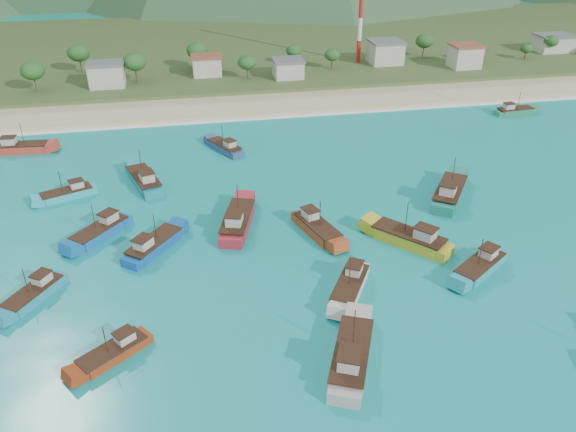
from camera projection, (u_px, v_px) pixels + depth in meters
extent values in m
plane|color=#0C7D87|center=(265.00, 313.00, 68.75)|extent=(600.00, 600.00, 0.00)
cube|color=beige|center=(215.00, 107.00, 136.21)|extent=(400.00, 18.00, 1.20)
cube|color=#385123|center=(201.00, 50.00, 188.30)|extent=(400.00, 110.00, 2.40)
cube|color=white|center=(218.00, 121.00, 128.10)|extent=(400.00, 2.50, 0.08)
cube|color=beige|center=(107.00, 75.00, 144.76)|extent=(8.72, 6.77, 5.70)
cube|color=beige|center=(207.00, 66.00, 154.06)|extent=(7.66, 6.39, 4.95)
cube|color=beige|center=(288.00, 69.00, 152.52)|extent=(7.56, 7.63, 4.38)
cube|color=beige|center=(385.00, 53.00, 165.20)|extent=(8.99, 8.67, 6.06)
cube|color=beige|center=(465.00, 57.00, 161.03)|extent=(7.87, 7.00, 5.99)
cube|color=beige|center=(553.00, 44.00, 178.39)|extent=(11.01, 7.88, 4.72)
cylinder|color=red|center=(358.00, 51.00, 165.98)|extent=(1.20, 1.20, 6.34)
cylinder|color=white|center=(360.00, 29.00, 162.85)|extent=(1.20, 1.20, 6.34)
cylinder|color=red|center=(361.00, 6.00, 159.72)|extent=(1.20, 1.20, 6.34)
cube|color=maroon|center=(113.00, 355.00, 61.91)|extent=(8.46, 7.22, 1.57)
cube|color=beige|center=(125.00, 337.00, 62.34)|extent=(2.52, 2.44, 1.28)
cylinder|color=#382114|center=(105.00, 340.00, 60.33)|extent=(0.12, 0.12, 3.54)
cube|color=#BA3629|center=(23.00, 149.00, 112.10)|extent=(11.10, 3.98, 1.98)
cube|color=beige|center=(9.00, 141.00, 110.98)|extent=(2.61, 2.17, 1.61)
cylinder|color=#382114|center=(22.00, 134.00, 110.57)|extent=(0.12, 0.12, 4.46)
cube|color=#A23E1D|center=(317.00, 230.00, 84.85)|extent=(6.19, 10.96, 1.91)
cube|color=beige|center=(310.00, 214.00, 85.63)|extent=(2.57, 2.87, 1.55)
cylinder|color=#382114|center=(320.00, 214.00, 82.86)|extent=(0.12, 0.12, 4.30)
cube|color=teal|center=(479.00, 269.00, 76.08)|extent=(10.04, 8.20, 1.84)
cube|color=beige|center=(489.00, 252.00, 76.54)|extent=(2.95, 2.83, 1.50)
cylinder|color=#382114|center=(481.00, 252.00, 74.25)|extent=(0.12, 0.12, 4.14)
cube|color=#0F4D9A|center=(155.00, 246.00, 80.89)|extent=(8.90, 10.18, 1.91)
cube|color=beige|center=(143.00, 243.00, 78.38)|extent=(2.98, 3.06, 1.55)
cylinder|color=#382114|center=(155.00, 226.00, 79.82)|extent=(0.12, 0.12, 4.29)
cube|color=maroon|center=(238.00, 223.00, 86.52)|extent=(7.02, 12.89, 2.25)
cube|color=beige|center=(234.00, 219.00, 83.32)|extent=(2.97, 3.34, 1.83)
cylinder|color=#382114|center=(238.00, 199.00, 85.32)|extent=(0.12, 0.12, 5.06)
cube|color=#247A51|center=(515.00, 112.00, 131.86)|extent=(9.58, 3.51, 1.71)
cube|color=beige|center=(509.00, 107.00, 130.65)|extent=(2.26, 1.88, 1.39)
cylinder|color=#382114|center=(519.00, 101.00, 130.61)|extent=(0.12, 0.12, 3.84)
cube|color=beige|center=(350.00, 288.00, 72.29)|extent=(7.71, 10.11, 1.82)
cube|color=beige|center=(354.00, 269.00, 73.15)|extent=(2.75, 2.90, 1.48)
cylinder|color=#382114|center=(350.00, 272.00, 70.37)|extent=(0.12, 0.12, 4.10)
cube|color=navy|center=(225.00, 148.00, 112.79)|extent=(7.01, 9.70, 1.73)
cube|color=beige|center=(230.00, 144.00, 110.71)|extent=(2.56, 2.73, 1.41)
cylinder|color=#382114|center=(222.00, 134.00, 111.77)|extent=(0.12, 0.12, 3.89)
cube|color=#1B7363|center=(449.00, 194.00, 94.72)|extent=(10.61, 12.76, 2.35)
cube|color=beige|center=(448.00, 189.00, 91.58)|extent=(3.63, 3.77, 1.91)
cylinder|color=#382114|center=(453.00, 172.00, 93.42)|extent=(0.12, 0.12, 5.29)
cube|color=#A5A096|center=(351.00, 358.00, 61.11)|extent=(8.13, 12.49, 2.20)
cube|color=beige|center=(349.00, 360.00, 58.03)|extent=(3.13, 3.40, 1.78)
cylinder|color=#382114|center=(354.00, 328.00, 59.92)|extent=(0.12, 0.12, 4.94)
cube|color=gold|center=(408.00, 240.00, 82.15)|extent=(10.57, 11.37, 2.18)
cube|color=beige|center=(425.00, 234.00, 79.87)|extent=(3.45, 3.50, 1.77)
cylinder|color=#382114|center=(407.00, 218.00, 80.77)|extent=(0.12, 0.12, 4.91)
cube|color=#22A9B7|center=(67.00, 195.00, 95.01)|extent=(9.57, 6.08, 1.68)
cube|color=beige|center=(77.00, 185.00, 95.17)|extent=(2.59, 2.37, 1.36)
cylinder|color=#382114|center=(61.00, 182.00, 93.41)|extent=(0.12, 0.12, 3.78)
cube|color=#135BA6|center=(100.00, 233.00, 84.04)|extent=(9.04, 9.89, 1.88)
cube|color=beige|center=(109.00, 217.00, 84.80)|extent=(2.97, 3.02, 1.53)
cylinder|color=#382114|center=(94.00, 217.00, 82.08)|extent=(0.12, 0.12, 4.24)
cube|color=teal|center=(34.00, 296.00, 70.95)|extent=(7.30, 9.18, 1.67)
cube|color=beige|center=(42.00, 278.00, 71.72)|extent=(2.55, 2.67, 1.36)
cylinder|color=#382114|center=(26.00, 281.00, 69.19)|extent=(0.12, 0.12, 3.76)
cube|color=teal|center=(144.00, 182.00, 99.12)|extent=(6.88, 12.20, 2.13)
cube|color=beige|center=(147.00, 177.00, 96.34)|extent=(2.86, 3.19, 1.73)
cylinder|color=#382114|center=(141.00, 162.00, 97.92)|extent=(0.12, 0.12, 4.79)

